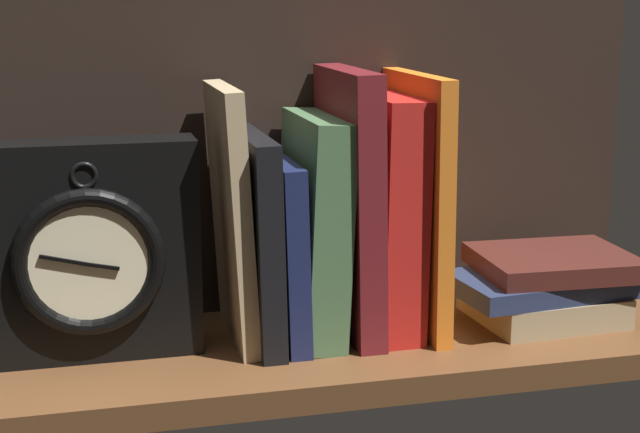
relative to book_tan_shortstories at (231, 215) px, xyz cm
name	(u,v)px	position (x,y,z in cm)	size (l,w,h in cm)	color
ground_plane	(332,349)	(9.24, -2.09, -13.41)	(71.43, 23.24, 2.50)	brown
back_panel	(305,117)	(9.24, 8.93, 7.92)	(71.43, 1.20, 40.16)	black
book_tan_shortstories	(231,215)	(0.00, 0.00, 0.00)	(1.70, 13.98, 24.31)	tan
book_black_skeptic	(256,237)	(2.29, 0.00, -2.26)	(2.29, 16.32, 19.80)	black
book_navy_bierce	(281,248)	(4.78, 0.00, -3.44)	(2.08, 15.39, 17.44)	#192147
book_green_romantic	(314,226)	(8.00, 0.00, -1.51)	(3.77, 14.84, 21.29)	#476B44
book_maroon_dawkins	(349,202)	(11.51, 0.00, 0.65)	(2.65, 15.83, 25.62)	maroon
book_red_requiem	(385,213)	(15.19, 0.00, -0.62)	(4.11, 14.56, 23.06)	red
book_orange_pandolfini	(416,201)	(18.37, 0.00, 0.37)	(1.66, 16.66, 25.05)	orange
framed_clock	(88,252)	(-13.28, -1.40, -2.27)	(19.86, 6.75, 19.86)	black
book_stack_side	(546,285)	(31.72, -2.30, -8.59)	(18.68, 13.40, 6.89)	#9E8966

